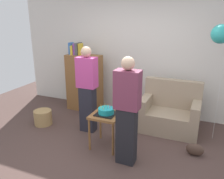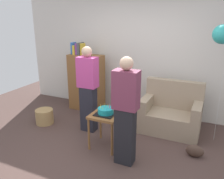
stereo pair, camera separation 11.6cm
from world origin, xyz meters
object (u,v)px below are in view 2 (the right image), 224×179
(person_blowing_candles, at_px, (88,89))
(wicker_basket, at_px, (45,116))
(side_table, at_px, (106,119))
(birthday_cake, at_px, (106,111))
(handbag, at_px, (195,151))
(person_holding_cake, at_px, (126,112))
(couch, at_px, (171,114))
(bookshelf, at_px, (86,82))

(person_blowing_candles, distance_m, wicker_basket, 1.21)
(side_table, height_order, wicker_basket, side_table)
(birthday_cake, bearing_deg, handbag, 12.07)
(person_holding_cake, bearing_deg, handbag, -118.79)
(couch, bearing_deg, birthday_cake, -129.95)
(side_table, xyz_separation_m, person_blowing_candles, (-0.56, 0.41, 0.33))
(wicker_basket, bearing_deg, couch, 17.86)
(person_holding_cake, bearing_deg, wicker_basket, 14.18)
(bookshelf, distance_m, person_blowing_candles, 1.11)
(person_blowing_candles, distance_m, person_holding_cake, 1.24)
(wicker_basket, distance_m, handbag, 2.97)
(person_blowing_candles, bearing_deg, handbag, -16.04)
(person_holding_cake, relative_size, wicker_basket, 4.53)
(side_table, bearing_deg, person_blowing_candles, 144.28)
(person_blowing_candles, bearing_deg, person_holding_cake, -47.09)
(bookshelf, height_order, person_blowing_candles, person_blowing_candles)
(couch, relative_size, bookshelf, 0.70)
(birthday_cake, distance_m, person_holding_cake, 0.57)
(handbag, bearing_deg, wicker_basket, -179.34)
(bookshelf, bearing_deg, birthday_cake, -48.99)
(person_blowing_candles, xyz_separation_m, handbag, (1.99, -0.10, -0.73))
(couch, relative_size, side_table, 1.84)
(bookshelf, relative_size, person_holding_cake, 0.96)
(birthday_cake, height_order, handbag, birthday_cake)
(couch, height_order, handbag, couch)
(bookshelf, xyz_separation_m, side_table, (1.16, -1.33, -0.17))
(handbag, bearing_deg, birthday_cake, -167.93)
(person_blowing_candles, bearing_deg, side_table, -48.81)
(bookshelf, xyz_separation_m, person_holding_cake, (1.62, -1.62, 0.16))
(bookshelf, xyz_separation_m, birthday_cake, (1.16, -1.33, -0.03))
(bookshelf, distance_m, person_holding_cake, 2.30)
(couch, bearing_deg, side_table, -129.95)
(side_table, xyz_separation_m, handbag, (1.42, 0.30, -0.41))
(birthday_cake, height_order, wicker_basket, birthday_cake)
(side_table, distance_m, handbag, 1.51)
(couch, height_order, side_table, couch)
(bookshelf, relative_size, birthday_cake, 4.91)
(side_table, xyz_separation_m, wicker_basket, (-1.55, 0.27, -0.36))
(couch, distance_m, person_blowing_candles, 1.66)
(side_table, xyz_separation_m, person_holding_cake, (0.46, -0.29, 0.33))
(wicker_basket, relative_size, handbag, 1.29)
(couch, xyz_separation_m, person_holding_cake, (-0.42, -1.34, 0.49))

